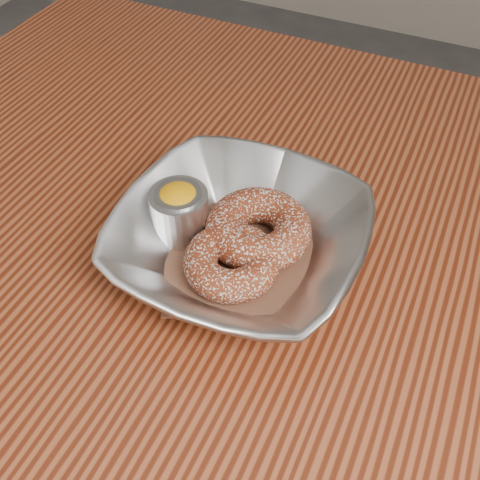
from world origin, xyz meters
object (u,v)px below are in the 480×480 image
at_px(serving_bowl, 240,241).
at_px(donut_front, 232,262).
at_px(donut_back, 258,229).
at_px(table, 319,312).
at_px(ramekin, 180,210).

height_order(serving_bowl, donut_front, serving_bowl).
distance_m(donut_back, donut_front, 0.05).
distance_m(table, donut_back, 0.15).
height_order(donut_back, donut_front, donut_back).
height_order(serving_bowl, ramekin, ramekin).
bearing_deg(ramekin, donut_back, 12.70).
bearing_deg(ramekin, table, 15.65).
xyz_separation_m(serving_bowl, donut_back, (0.01, 0.02, -0.00)).
distance_m(serving_bowl, donut_front, 0.02).
bearing_deg(donut_front, ramekin, 157.23).
bearing_deg(serving_bowl, table, 30.37).
distance_m(donut_back, ramekin, 0.08).
relative_size(donut_back, donut_front, 1.15).
bearing_deg(donut_back, table, 18.86).
relative_size(table, ramekin, 20.77).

